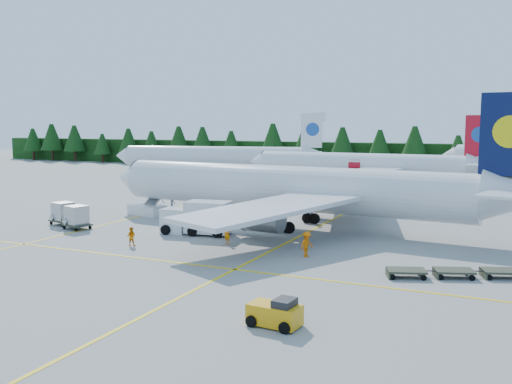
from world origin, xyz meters
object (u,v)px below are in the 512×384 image
at_px(airliner_red, 354,165).
at_px(service_truck, 196,218).
at_px(baggage_tug, 276,313).
at_px(airstairs, 149,207).
at_px(airliner_navy, 278,188).

height_order(airliner_red, service_truck, airliner_red).
xyz_separation_m(service_truck, baggage_tug, (16.01, -19.19, -0.84)).
height_order(airstairs, service_truck, airstairs).
xyz_separation_m(airliner_red, baggage_tug, (13.39, -64.42, -2.73)).
bearing_deg(airliner_navy, airliner_red, 98.79).
xyz_separation_m(airstairs, service_truck, (10.63, -7.60, 0.70)).
bearing_deg(service_truck, baggage_tug, -58.75).
height_order(airliner_navy, service_truck, airliner_navy).
bearing_deg(baggage_tug, airstairs, 139.81).
bearing_deg(airliner_navy, service_truck, -121.24).
bearing_deg(baggage_tug, airliner_red, 106.71).
bearing_deg(airliner_red, service_truck, -91.58).
relative_size(service_truck, baggage_tug, 2.44).
xyz_separation_m(airliner_navy, service_truck, (-5.17, -7.06, -2.27)).
bearing_deg(airliner_navy, airstairs, -176.99).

